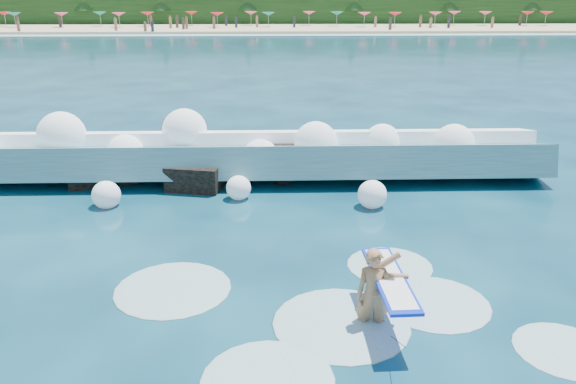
# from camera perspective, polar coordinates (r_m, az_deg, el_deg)

# --- Properties ---
(ground) EXTENTS (200.00, 200.00, 0.00)m
(ground) POSITION_cam_1_polar(r_m,az_deg,el_deg) (11.68, -7.15, -8.98)
(ground) COLOR #072939
(ground) RESTS_ON ground
(beach) EXTENTS (140.00, 20.00, 0.40)m
(beach) POSITION_cam_1_polar(r_m,az_deg,el_deg) (88.37, -2.64, 16.28)
(beach) COLOR tan
(beach) RESTS_ON ground
(wet_band) EXTENTS (140.00, 5.00, 0.08)m
(wet_band) POSITION_cam_1_polar(r_m,az_deg,el_deg) (77.40, -2.73, 15.67)
(wet_band) COLOR silver
(wet_band) RESTS_ON ground
(treeline) EXTENTS (140.00, 4.00, 5.00)m
(treeline) POSITION_cam_1_polar(r_m,az_deg,el_deg) (98.25, -2.59, 17.98)
(treeline) COLOR black
(treeline) RESTS_ON ground
(breaking_wave) EXTENTS (19.87, 3.03, 1.71)m
(breaking_wave) POSITION_cam_1_polar(r_m,az_deg,el_deg) (17.95, -6.36, 3.52)
(breaking_wave) COLOR teal
(breaking_wave) RESTS_ON ground
(rock_cluster) EXTENTS (8.07, 3.07, 1.22)m
(rock_cluster) POSITION_cam_1_polar(r_m,az_deg,el_deg) (17.77, -10.23, 2.45)
(rock_cluster) COLOR black
(rock_cluster) RESTS_ON ground
(surfer_with_board) EXTENTS (0.91, 2.90, 1.73)m
(surfer_with_board) POSITION_cam_1_polar(r_m,az_deg,el_deg) (10.07, 9.03, -9.96)
(surfer_with_board) COLOR #A8754E
(surfer_with_board) RESTS_ON ground
(wave_spray) EXTENTS (15.73, 4.61, 2.16)m
(wave_spray) POSITION_cam_1_polar(r_m,az_deg,el_deg) (17.60, -7.23, 4.65)
(wave_spray) COLOR white
(wave_spray) RESTS_ON ground
(surf_foam) EXTENTS (8.78, 5.67, 0.12)m
(surf_foam) POSITION_cam_1_polar(r_m,az_deg,el_deg) (10.57, 4.17, -12.21)
(surf_foam) COLOR silver
(surf_foam) RESTS_ON ground
(beach_umbrellas) EXTENTS (112.46, 6.62, 0.50)m
(beach_umbrellas) POSITION_cam_1_polar(r_m,az_deg,el_deg) (90.02, -2.74, 17.65)
(beach_umbrellas) COLOR #DE4170
(beach_umbrellas) RESTS_ON ground
(beachgoers) EXTENTS (108.44, 11.86, 1.93)m
(beachgoers) POSITION_cam_1_polar(r_m,az_deg,el_deg) (85.73, -4.33, 16.75)
(beachgoers) COLOR #3F332D
(beachgoers) RESTS_ON ground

